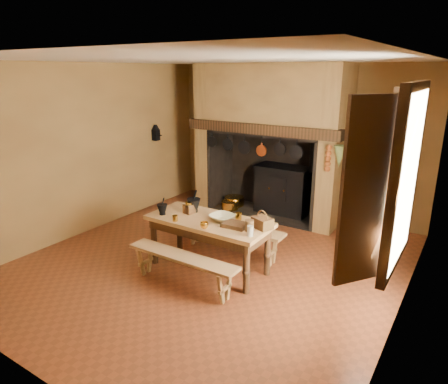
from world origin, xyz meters
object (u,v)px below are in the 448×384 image
work_table (209,227)px  coffee_grinder (189,208)px  iron_range (283,189)px  mixing_bowl (222,217)px  bench_front (182,263)px  wicker_basket (262,222)px

work_table → coffee_grinder: size_ratio=8.37×
iron_range → mixing_bowl: bearing=-83.9°
bench_front → wicker_basket: 1.14m
work_table → wicker_basket: (0.75, 0.12, 0.19)m
iron_range → mixing_bowl: (0.28, -2.57, 0.29)m
work_table → coffee_grinder: bearing=172.8°
bench_front → coffee_grinder: size_ratio=7.74×
mixing_bowl → wicker_basket: size_ratio=1.06×
coffee_grinder → mixing_bowl: coffee_grinder is taller
work_table → wicker_basket: bearing=8.7°
bench_front → iron_range: bearing=91.9°
bench_front → coffee_grinder: (-0.37, 0.64, 0.48)m
bench_front → mixing_bowl: (0.17, 0.66, 0.45)m
coffee_grinder → iron_range: bearing=94.5°
coffee_grinder → bench_front: bearing=-49.7°
iron_range → coffee_grinder: (-0.26, -2.59, 0.33)m
bench_front → coffee_grinder: bearing=120.0°
wicker_basket → iron_range: bearing=130.4°
work_table → bench_front: size_ratio=1.08×
coffee_grinder → wicker_basket: wicker_basket is taller
coffee_grinder → mixing_bowl: bearing=12.5°
work_table → coffee_grinder: (-0.37, 0.05, 0.19)m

